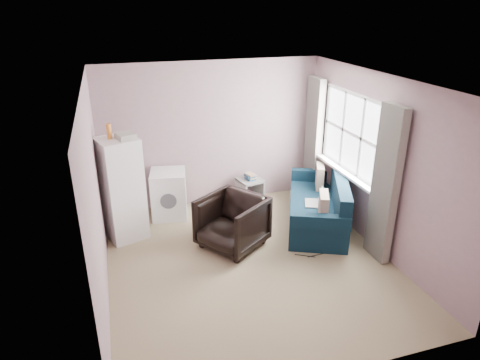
# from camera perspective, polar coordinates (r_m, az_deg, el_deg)

# --- Properties ---
(room) EXTENTS (3.84, 4.24, 2.54)m
(room) POSITION_cam_1_polar(r_m,az_deg,el_deg) (5.51, 1.51, 0.11)
(room) COLOR #907E5E
(room) RESTS_ON ground
(armchair) EXTENTS (1.12, 1.14, 0.86)m
(armchair) POSITION_cam_1_polar(r_m,az_deg,el_deg) (6.25, -1.06, -5.36)
(armchair) COLOR black
(armchair) RESTS_ON ground
(fridge) EXTENTS (0.69, 0.69, 1.79)m
(fridge) POSITION_cam_1_polar(r_m,az_deg,el_deg) (6.59, -15.46, -1.10)
(fridge) COLOR white
(fridge) RESTS_ON ground
(washing_machine) EXTENTS (0.66, 0.66, 0.80)m
(washing_machine) POSITION_cam_1_polar(r_m,az_deg,el_deg) (7.22, -9.45, -1.74)
(washing_machine) COLOR white
(washing_machine) RESTS_ON ground
(side_table) EXTENTS (0.48, 0.48, 0.55)m
(side_table) POSITION_cam_1_polar(r_m,az_deg,el_deg) (7.68, 1.32, -1.17)
(side_table) COLOR slate
(side_table) RESTS_ON ground
(sofa) EXTENTS (1.56, 2.08, 0.85)m
(sofa) POSITION_cam_1_polar(r_m,az_deg,el_deg) (7.02, 10.70, -3.54)
(sofa) COLOR #0A2231
(sofa) RESTS_ON ground
(window_dressing) EXTENTS (0.17, 2.62, 2.18)m
(window_dressing) POSITION_cam_1_polar(r_m,az_deg,el_deg) (6.86, 13.75, 2.78)
(window_dressing) COLOR white
(window_dressing) RESTS_ON ground
(floor_cables) EXTENTS (0.45, 0.16, 0.01)m
(floor_cables) POSITION_cam_1_polar(r_m,az_deg,el_deg) (6.31, 9.42, -9.88)
(floor_cables) COLOR black
(floor_cables) RESTS_ON ground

